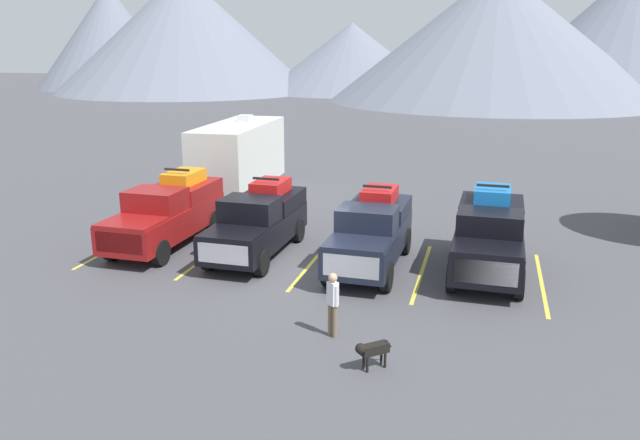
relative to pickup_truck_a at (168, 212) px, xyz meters
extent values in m
plane|color=#47474C|center=(5.62, -1.59, -1.21)|extent=(240.00, 240.00, 0.00)
cube|color=maroon|center=(0.00, -0.24, -0.29)|extent=(2.11, 5.85, 0.97)
cube|color=maroon|center=(-0.05, -2.33, 0.23)|extent=(1.95, 1.66, 0.08)
cube|color=maroon|center=(-0.01, -0.76, 0.59)|extent=(1.91, 1.55, 0.79)
cube|color=slate|center=(-0.03, -1.36, 0.63)|extent=(1.76, 0.26, 0.58)
cube|color=maroon|center=(0.03, 1.33, 0.49)|extent=(2.01, 2.71, 0.59)
cube|color=silver|center=(-0.06, -3.11, -0.24)|extent=(1.70, 0.09, 0.68)
cylinder|color=black|center=(0.88, -2.23, -0.77)|extent=(0.30, 0.87, 0.87)
cylinder|color=black|center=(-0.96, -2.20, -0.77)|extent=(0.30, 0.87, 0.87)
cylinder|color=black|center=(0.95, 1.72, -0.77)|extent=(0.30, 0.87, 0.87)
cylinder|color=black|center=(-0.88, 1.75, -0.77)|extent=(0.30, 0.87, 0.87)
cube|color=orange|center=(0.03, 1.33, 1.01)|extent=(1.13, 1.73, 0.45)
cylinder|color=black|center=(0.46, 0.73, 1.01)|extent=(0.19, 0.44, 0.44)
cylinder|color=black|center=(-0.43, 0.75, 1.01)|extent=(0.19, 0.44, 0.44)
cylinder|color=black|center=(0.49, 1.91, 1.01)|extent=(0.19, 0.44, 0.44)
cylinder|color=black|center=(-0.41, 1.93, 1.01)|extent=(0.19, 0.44, 0.44)
cube|color=black|center=(0.02, 0.85, 1.39)|extent=(1.00, 0.10, 0.08)
cube|color=black|center=(3.56, -0.39, -0.34)|extent=(2.06, 5.52, 0.90)
cube|color=black|center=(3.52, -2.36, 0.15)|extent=(1.91, 1.57, 0.08)
cube|color=black|center=(3.55, -0.88, 0.52)|extent=(1.86, 1.46, 0.82)
cube|color=slate|center=(3.53, -1.45, 0.56)|extent=(1.72, 0.26, 0.61)
cube|color=black|center=(3.58, 1.09, 0.39)|extent=(1.96, 2.56, 0.57)
cube|color=silver|center=(3.50, -3.10, -0.30)|extent=(1.66, 0.09, 0.63)
cylinder|color=black|center=(4.42, -2.27, -0.79)|extent=(0.30, 0.84, 0.84)
cylinder|color=black|center=(2.62, -2.23, -0.79)|extent=(0.30, 0.84, 0.84)
cylinder|color=black|center=(4.49, 1.46, -0.79)|extent=(0.30, 0.84, 0.84)
cylinder|color=black|center=(2.69, 1.49, -0.79)|extent=(0.30, 0.84, 0.84)
cube|color=red|center=(3.58, 1.09, 0.90)|extent=(1.11, 1.63, 0.45)
cylinder|color=black|center=(4.01, 0.53, 0.90)|extent=(0.19, 0.44, 0.44)
cylinder|color=black|center=(3.13, 0.55, 0.90)|extent=(0.19, 0.44, 0.44)
cylinder|color=black|center=(4.03, 1.64, 0.90)|extent=(0.19, 0.44, 0.44)
cylinder|color=black|center=(3.16, 1.66, 0.90)|extent=(0.19, 0.44, 0.44)
cube|color=black|center=(3.58, 0.64, 1.28)|extent=(0.98, 0.10, 0.08)
cube|color=black|center=(7.59, -0.70, -0.28)|extent=(2.03, 5.40, 0.95)
cube|color=black|center=(7.55, -2.63, 0.23)|extent=(1.88, 1.54, 0.08)
cube|color=black|center=(7.58, -1.18, 0.57)|extent=(1.84, 1.43, 0.76)
cube|color=slate|center=(7.57, -1.74, 0.61)|extent=(1.70, 0.25, 0.56)
cube|color=black|center=(7.62, 0.75, 0.45)|extent=(1.94, 2.50, 0.51)
cube|color=silver|center=(7.54, -3.35, -0.23)|extent=(1.64, 0.09, 0.66)
cylinder|color=black|center=(8.44, -2.54, -0.75)|extent=(0.30, 0.91, 0.91)
cylinder|color=black|center=(6.66, -2.50, -0.75)|extent=(0.30, 0.91, 0.91)
cylinder|color=black|center=(8.51, 1.11, -0.75)|extent=(0.30, 0.91, 0.91)
cylinder|color=black|center=(6.74, 1.14, -0.75)|extent=(0.30, 0.91, 0.91)
cube|color=red|center=(7.62, 0.75, 0.93)|extent=(1.09, 1.60, 0.45)
cylinder|color=black|center=(8.04, 0.20, 0.92)|extent=(0.19, 0.44, 0.44)
cylinder|color=black|center=(7.17, 0.21, 0.92)|extent=(0.19, 0.44, 0.44)
cylinder|color=black|center=(8.06, 1.28, 0.92)|extent=(0.19, 0.44, 0.44)
cylinder|color=black|center=(7.19, 1.30, 0.92)|extent=(0.19, 0.44, 0.44)
cube|color=black|center=(7.61, 0.30, 1.30)|extent=(0.97, 0.10, 0.08)
cube|color=black|center=(11.29, -0.28, -0.27)|extent=(2.17, 5.36, 0.98)
cube|color=black|center=(11.25, -2.20, 0.27)|extent=(2.01, 1.53, 0.08)
cube|color=black|center=(11.28, -0.76, 0.60)|extent=(1.97, 1.42, 0.74)
cube|color=slate|center=(11.27, -1.31, 0.64)|extent=(1.82, 0.25, 0.55)
cube|color=black|center=(11.31, 1.16, 0.54)|extent=(2.07, 2.49, 0.63)
cube|color=silver|center=(11.23, -2.91, -0.22)|extent=(1.76, 0.09, 0.69)
cylinder|color=black|center=(12.20, -2.11, -0.76)|extent=(0.30, 0.91, 0.90)
cylinder|color=black|center=(10.30, -2.07, -0.76)|extent=(0.30, 0.91, 0.90)
cylinder|color=black|center=(12.27, 1.51, -0.76)|extent=(0.30, 0.91, 0.90)
cylinder|color=black|center=(10.37, 1.55, -0.76)|extent=(0.30, 0.91, 0.90)
cube|color=blue|center=(11.31, 1.16, 1.08)|extent=(1.17, 1.59, 0.45)
cylinder|color=black|center=(11.77, 0.61, 1.08)|extent=(0.19, 0.44, 0.44)
cylinder|color=black|center=(10.84, 0.63, 1.08)|extent=(0.19, 0.44, 0.44)
cylinder|color=black|center=(11.79, 1.69, 1.08)|extent=(0.19, 0.44, 0.44)
cylinder|color=black|center=(10.86, 1.70, 1.08)|extent=(0.19, 0.44, 0.44)
cube|color=black|center=(11.31, 0.72, 1.46)|extent=(1.03, 0.10, 0.08)
cube|color=gold|center=(-1.69, -0.63, -1.20)|extent=(0.12, 5.50, 0.01)
cube|color=gold|center=(1.97, -0.63, -1.20)|extent=(0.12, 5.50, 0.01)
cube|color=gold|center=(5.62, -0.63, -1.20)|extent=(0.12, 5.50, 0.01)
cube|color=gold|center=(9.28, -0.63, -1.20)|extent=(0.12, 5.50, 0.01)
cube|color=gold|center=(12.94, -0.63, -1.20)|extent=(0.12, 5.50, 0.01)
cube|color=silver|center=(-0.32, 7.64, 0.79)|extent=(2.78, 7.08, 2.94)
cube|color=brown|center=(-1.58, 7.59, 0.94)|extent=(0.30, 6.70, 0.24)
cube|color=silver|center=(-0.36, 8.69, 2.41)|extent=(0.63, 0.72, 0.30)
cube|color=#333333|center=(-0.15, 3.55, -0.89)|extent=(0.17, 1.20, 0.12)
cylinder|color=black|center=(0.86, 6.85, -0.83)|extent=(0.25, 0.77, 0.76)
cylinder|color=black|center=(-1.43, 6.75, -0.83)|extent=(0.25, 0.77, 0.76)
cylinder|color=black|center=(0.79, 8.52, -0.83)|extent=(0.25, 0.77, 0.76)
cylinder|color=black|center=(-1.50, 8.43, -0.83)|extent=(0.25, 0.77, 0.76)
cylinder|color=#726047|center=(7.69, -5.90, -0.78)|extent=(0.12, 0.12, 0.85)
cylinder|color=#726047|center=(7.55, -5.80, -0.78)|extent=(0.12, 0.12, 0.85)
cube|color=silver|center=(7.62, -5.85, -0.06)|extent=(0.31, 0.30, 0.60)
sphere|color=tan|center=(7.62, -5.85, 0.36)|extent=(0.23, 0.23, 0.23)
cylinder|color=silver|center=(7.73, -5.93, -0.09)|extent=(0.10, 0.10, 0.54)
cylinder|color=silver|center=(7.51, -5.77, -0.09)|extent=(0.10, 0.10, 0.54)
cube|color=black|center=(8.93, -7.18, -0.72)|extent=(0.66, 0.63, 0.22)
sphere|color=black|center=(8.65, -7.43, -0.63)|extent=(0.25, 0.25, 0.25)
cylinder|color=black|center=(9.20, -6.94, -0.68)|extent=(0.14, 0.14, 0.20)
cylinder|color=black|center=(8.81, -7.40, -1.02)|extent=(0.06, 0.06, 0.37)
cylinder|color=black|center=(8.70, -7.28, -1.02)|extent=(0.06, 0.06, 0.37)
cylinder|color=black|center=(9.15, -7.09, -1.02)|extent=(0.06, 0.06, 0.37)
cylinder|color=black|center=(9.05, -6.97, -1.02)|extent=(0.06, 0.06, 0.37)
cone|color=slate|center=(-50.27, 75.40, 6.99)|extent=(24.34, 24.34, 16.39)
cone|color=slate|center=(-34.75, 71.14, 7.59)|extent=(39.15, 39.15, 17.60)
cone|color=slate|center=(-9.95, 76.91, 3.90)|extent=(27.56, 27.56, 10.22)
cone|color=slate|center=(10.97, 65.45, 6.87)|extent=(41.54, 41.54, 16.15)
cone|color=slate|center=(28.70, 74.48, 7.54)|extent=(37.27, 37.27, 17.50)
camera|label=1|loc=(11.06, -19.85, 5.86)|focal=35.34mm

